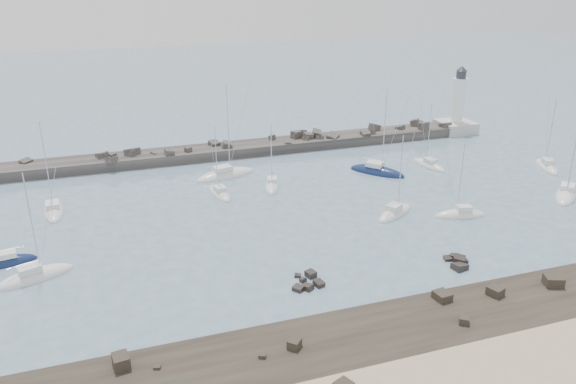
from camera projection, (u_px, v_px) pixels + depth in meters
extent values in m
plane|color=slate|center=(312.00, 240.00, 71.79)|extent=(400.00, 400.00, 0.00)
cube|color=black|center=(397.00, 341.00, 52.44)|extent=(140.00, 12.00, 0.70)
cube|color=black|center=(121.00, 361.00, 48.31)|extent=(1.56, 1.82, 1.17)
cube|color=black|center=(553.00, 281.00, 60.78)|extent=(2.34, 2.16, 1.09)
cube|color=black|center=(294.00, 344.00, 50.85)|extent=(1.56, 1.56, 0.83)
cube|color=black|center=(442.00, 296.00, 58.27)|extent=(1.69, 1.85, 0.81)
cube|color=black|center=(262.00, 356.00, 49.63)|extent=(0.79, 0.73, 0.33)
cube|color=black|center=(157.00, 367.00, 48.31)|extent=(0.72, 0.66, 0.24)
cube|color=black|center=(495.00, 291.00, 59.02)|extent=(1.81, 1.88, 0.92)
cube|color=black|center=(464.00, 320.00, 54.35)|extent=(1.33, 1.34, 0.70)
cube|color=black|center=(303.00, 280.00, 62.27)|extent=(0.88, 0.86, 0.62)
cube|color=black|center=(307.00, 288.00, 60.85)|extent=(1.52, 1.62, 0.99)
cube|color=black|center=(297.00, 277.00, 63.42)|extent=(1.06, 0.97, 0.80)
cube|color=black|center=(319.00, 285.00, 61.54)|extent=(1.30, 1.41, 1.07)
cube|color=black|center=(311.00, 275.00, 63.32)|extent=(1.30, 1.39, 0.95)
cube|color=black|center=(298.00, 290.00, 60.72)|extent=(1.51, 1.53, 1.16)
cube|color=black|center=(453.00, 257.00, 67.14)|extent=(1.16, 1.14, 0.82)
cube|color=black|center=(464.00, 261.00, 66.40)|extent=(0.97, 0.95, 0.69)
cube|color=black|center=(448.00, 259.00, 66.99)|extent=(1.16, 1.17, 0.89)
cube|color=black|center=(459.00, 269.00, 64.94)|extent=(1.98, 1.79, 1.69)
cube|color=black|center=(459.00, 260.00, 66.40)|extent=(2.01, 2.05, 1.07)
cube|color=#312E2C|center=(200.00, 157.00, 102.90)|extent=(115.00, 6.00, 3.20)
cube|color=#312E2C|center=(371.00, 134.00, 111.74)|extent=(2.56, 2.78, 1.85)
cube|color=#312E2C|center=(102.00, 157.00, 97.46)|extent=(2.23, 2.51, 1.77)
cube|color=#312E2C|center=(272.00, 138.00, 107.45)|extent=(1.52, 1.42, 1.34)
cube|color=#312E2C|center=(301.00, 133.00, 110.51)|extent=(2.33, 2.69, 2.00)
cube|color=#312E2C|center=(215.00, 143.00, 105.62)|extent=(1.50, 1.42, 1.01)
cube|color=#312E2C|center=(308.00, 137.00, 108.12)|extent=(2.17, 1.88, 2.15)
cube|color=#312E2C|center=(400.00, 129.00, 114.56)|extent=(2.20, 2.28, 1.74)
cube|color=#312E2C|center=(374.00, 128.00, 113.84)|extent=(2.30, 2.43, 2.06)
cube|color=#312E2C|center=(169.00, 153.00, 98.88)|extent=(1.94, 1.82, 1.73)
cube|color=#312E2C|center=(26.00, 163.00, 95.10)|extent=(2.39, 2.46, 1.47)
cube|color=#312E2C|center=(155.00, 155.00, 99.67)|extent=(1.86, 1.73, 1.19)
cube|color=#312E2C|center=(366.00, 134.00, 110.27)|extent=(1.88, 1.91, 1.51)
cube|color=#312E2C|center=(415.00, 123.00, 117.03)|extent=(2.73, 2.82, 2.11)
cube|color=#312E2C|center=(133.00, 153.00, 98.79)|extent=(3.05, 3.26, 2.27)
cube|color=#312E2C|center=(188.00, 150.00, 100.38)|extent=(1.44, 1.43, 1.02)
cube|color=#312E2C|center=(333.00, 137.00, 109.01)|extent=(3.09, 3.25, 2.06)
cube|color=#312E2C|center=(445.00, 127.00, 116.10)|extent=(2.25, 2.50, 2.05)
cube|color=#312E2C|center=(417.00, 124.00, 117.83)|extent=(2.66, 2.58, 1.62)
cube|color=#312E2C|center=(306.00, 139.00, 107.42)|extent=(1.75, 1.88, 1.46)
cube|color=#312E2C|center=(317.00, 134.00, 109.28)|extent=(2.51, 2.76, 2.06)
cube|color=#312E2C|center=(319.00, 138.00, 108.18)|extent=(2.04, 1.95, 1.51)
cube|color=#312E2C|center=(227.00, 146.00, 102.87)|extent=(2.27, 2.11, 2.00)
cube|color=#312E2C|center=(362.00, 132.00, 111.80)|extent=(1.38, 1.24, 1.26)
cube|color=#312E2C|center=(296.00, 135.00, 108.46)|extent=(2.20, 1.99, 1.70)
cube|color=#312E2C|center=(112.00, 161.00, 95.42)|extent=(2.32, 2.56, 1.90)
cube|color=#312E2C|center=(424.00, 127.00, 114.17)|extent=(2.11, 2.41, 2.12)
cube|color=#312E2C|center=(214.00, 145.00, 104.32)|extent=(2.31, 2.54, 1.85)
cube|color=#312E2C|center=(312.00, 137.00, 109.23)|extent=(1.27, 1.39, 1.19)
cube|color=#312E2C|center=(104.00, 155.00, 97.74)|extent=(1.75, 1.67, 1.20)
cube|color=#312E2C|center=(113.00, 156.00, 98.59)|extent=(1.52, 1.35, 1.26)
cube|color=#312E2C|center=(288.00, 143.00, 105.47)|extent=(1.63, 1.85, 0.99)
cube|color=#ADADA8|center=(455.00, 128.00, 118.88)|extent=(7.00, 7.00, 3.00)
cylinder|color=white|center=(458.00, 100.00, 116.65)|extent=(2.50, 2.50, 9.00)
cylinder|color=white|center=(461.00, 79.00, 115.01)|extent=(3.20, 3.20, 0.25)
cylinder|color=#2E3237|center=(461.00, 75.00, 114.68)|extent=(2.00, 2.00, 1.60)
cone|color=#2E3237|center=(462.00, 68.00, 114.20)|extent=(2.20, 2.20, 1.00)
ellipsoid|color=silver|center=(35.00, 278.00, 62.95)|extent=(8.90, 5.33, 2.27)
cube|color=white|center=(29.00, 269.00, 62.20)|extent=(2.82, 2.41, 0.76)
cylinder|color=silver|center=(32.00, 222.00, 60.84)|extent=(0.13, 0.13, 11.49)
cylinder|color=silver|center=(23.00, 265.00, 61.60)|extent=(3.24, 1.24, 0.11)
ellipsoid|color=silver|center=(54.00, 211.00, 80.27)|extent=(3.22, 9.05, 2.14)
cube|color=white|center=(52.00, 204.00, 79.43)|extent=(1.92, 2.59, 0.65)
cylinder|color=silver|center=(46.00, 164.00, 78.31)|extent=(0.11, 0.11, 12.04)
cylinder|color=silver|center=(52.00, 202.00, 78.66)|extent=(0.27, 3.57, 0.09)
ellipsoid|color=#101F45|center=(6.00, 264.00, 65.99)|extent=(7.21, 3.18, 1.93)
cube|color=white|center=(7.00, 255.00, 65.71)|extent=(2.14, 1.68, 0.66)
cylinder|color=silver|center=(11.00, 249.00, 65.69)|extent=(2.77, 0.51, 0.09)
ellipsoid|color=silver|center=(219.00, 194.00, 86.26)|extent=(3.35, 7.58, 1.90)
cube|color=white|center=(220.00, 188.00, 85.54)|extent=(1.77, 2.25, 0.61)
cylinder|color=silver|center=(216.00, 158.00, 84.60)|extent=(0.11, 0.11, 9.89)
cylinder|color=silver|center=(221.00, 186.00, 84.91)|extent=(0.53, 2.91, 0.09)
ellipsoid|color=silver|center=(226.00, 176.00, 93.74)|extent=(10.99, 5.75, 2.57)
cube|color=white|center=(222.00, 168.00, 92.92)|extent=(3.37, 2.78, 0.79)
cylinder|color=silver|center=(228.00, 128.00, 91.12)|extent=(0.14, 0.14, 14.19)
cylinder|color=silver|center=(218.00, 165.00, 92.28)|extent=(4.10, 1.15, 0.11)
ellipsoid|color=silver|center=(272.00, 187.00, 89.24)|extent=(4.48, 7.50, 1.90)
cube|color=white|center=(272.00, 179.00, 89.16)|extent=(2.03, 2.37, 0.63)
cylinder|color=silver|center=(271.00, 154.00, 86.61)|extent=(0.11, 0.11, 9.67)
cylinder|color=silver|center=(272.00, 175.00, 89.41)|extent=(1.04, 2.73, 0.09)
ellipsoid|color=silver|center=(395.00, 214.00, 79.27)|extent=(7.96, 6.07, 2.12)
cube|color=white|center=(394.00, 207.00, 78.53)|extent=(2.69, 2.47, 0.71)
cylinder|color=silver|center=(401.00, 172.00, 77.42)|extent=(0.12, 0.12, 10.55)
cylinder|color=silver|center=(393.00, 204.00, 77.90)|extent=(2.74, 1.68, 0.10)
ellipsoid|color=#101F45|center=(377.00, 173.00, 95.32)|extent=(8.68, 9.48, 2.49)
cube|color=white|center=(375.00, 164.00, 95.01)|extent=(3.29, 3.38, 0.79)
cylinder|color=silver|center=(384.00, 130.00, 92.08)|extent=(0.14, 0.14, 13.27)
cylinder|color=silver|center=(371.00, 159.00, 95.07)|extent=(2.63, 3.08, 0.11)
ellipsoid|color=silver|center=(460.00, 216.00, 78.68)|extent=(7.57, 3.82, 2.05)
cube|color=white|center=(464.00, 208.00, 78.25)|extent=(2.31, 1.88, 0.71)
cylinder|color=silver|center=(461.00, 178.00, 76.48)|extent=(0.12, 0.12, 9.78)
cylinder|color=silver|center=(468.00, 203.00, 78.05)|extent=(2.85, 0.75, 0.10)
ellipsoid|color=silver|center=(428.00, 166.00, 98.57)|extent=(3.76, 7.97, 1.98)
cube|color=white|center=(431.00, 160.00, 97.83)|extent=(1.92, 2.40, 0.64)
cylinder|color=silver|center=(429.00, 132.00, 96.83)|extent=(0.11, 0.11, 10.35)
cylinder|color=silver|center=(433.00, 158.00, 97.17)|extent=(0.66, 3.03, 0.09)
ellipsoid|color=silver|center=(566.00, 196.00, 85.60)|extent=(8.94, 8.29, 2.34)
cube|color=white|center=(568.00, 187.00, 85.46)|extent=(3.20, 3.13, 0.73)
cylinder|color=silver|center=(574.00, 152.00, 82.29)|extent=(0.13, 0.13, 12.59)
cylinder|color=silver|center=(569.00, 181.00, 85.73)|extent=(2.89, 2.52, 0.10)
ellipsoid|color=silver|center=(546.00, 168.00, 97.67)|extent=(5.20, 8.43, 2.26)
cube|color=white|center=(548.00, 161.00, 96.79)|extent=(2.32, 2.69, 0.78)
cylinder|color=silver|center=(551.00, 131.00, 95.89)|extent=(0.13, 0.13, 10.90)
cylinder|color=silver|center=(550.00, 158.00, 96.00)|extent=(1.25, 3.06, 0.11)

